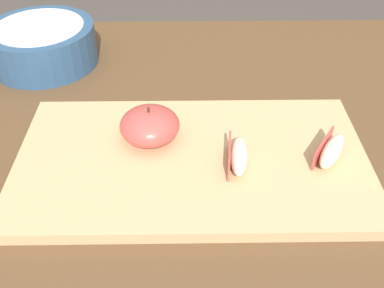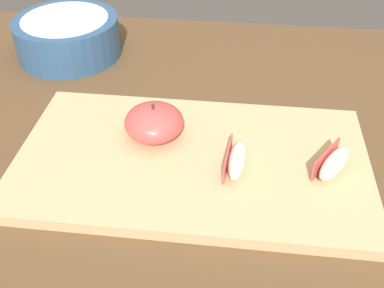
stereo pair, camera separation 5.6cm
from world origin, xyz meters
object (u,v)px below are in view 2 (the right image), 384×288
Objects in this scene: apple_wedge_front at (237,160)px; cutting_board at (192,161)px; apple_half_skin_up at (154,122)px; apple_wedge_left at (334,163)px; ceramic_fruit_bowl at (68,36)px.

cutting_board is at bearing 163.10° from apple_wedge_front.
apple_wedge_front is (0.11, -0.05, -0.01)m from apple_half_skin_up.
apple_wedge_front is (0.06, -0.02, 0.02)m from cutting_board.
apple_wedge_left reaches higher than cutting_board.
apple_wedge_left is (0.17, -0.01, 0.02)m from cutting_board.
apple_half_skin_up is 1.15× the size of apple_wedge_front.
apple_wedge_left is 0.51m from ceramic_fruit_bowl.
apple_half_skin_up is 0.31m from ceramic_fruit_bowl.
apple_half_skin_up is 1.16× the size of apple_wedge_left.
apple_wedge_front is 0.42m from ceramic_fruit_bowl.
apple_half_skin_up is 0.43× the size of ceramic_fruit_bowl.
ceramic_fruit_bowl is (-0.25, 0.27, 0.03)m from cutting_board.
apple_wedge_front is 1.01× the size of apple_wedge_left.
ceramic_fruit_bowl is at bearing 132.86° from cutting_board.
cutting_board is 0.17m from apple_wedge_left.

